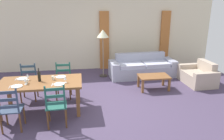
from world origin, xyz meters
TOP-DOWN VIEW (x-y plane):
  - ground_plane at (0.00, 0.00)m, footprint 9.60×9.60m
  - wall_far at (0.00, 3.30)m, footprint 9.60×0.16m
  - curtain_panel_left at (0.53, 3.16)m, footprint 0.35×0.08m
  - curtain_panel_right at (2.93, 3.16)m, footprint 0.35×0.08m
  - dining_table at (-1.33, -0.09)m, footprint 1.90×0.96m
  - dining_chair_near_left at (-1.80, -0.85)m, footprint 0.43×0.41m
  - dining_chair_near_right at (-0.92, -0.82)m, footprint 0.44×0.42m
  - dining_chair_far_left at (-1.78, 0.67)m, footprint 0.42×0.40m
  - dining_chair_far_right at (-0.88, 0.67)m, footprint 0.43×0.41m
  - dinner_plate_near_left at (-1.78, -0.34)m, footprint 0.24×0.24m
  - fork_near_left at (-1.93, -0.34)m, footprint 0.03×0.17m
  - dinner_plate_near_right at (-0.88, -0.34)m, footprint 0.24×0.24m
  - fork_near_right at (-1.03, -0.34)m, footprint 0.03×0.17m
  - dinner_plate_far_left at (-1.78, 0.16)m, footprint 0.24×0.24m
  - fork_far_left at (-1.93, 0.16)m, footprint 0.02×0.17m
  - dinner_plate_far_right at (-0.88, 0.16)m, footprint 0.24×0.24m
  - fork_far_right at (-1.03, 0.16)m, footprint 0.03×0.17m
  - wine_bottle at (-1.35, -0.06)m, footprint 0.07×0.07m
  - wine_glass_near_left at (-1.63, -0.21)m, footprint 0.06×0.06m
  - wine_glass_near_right at (-0.75, -0.24)m, footprint 0.06×0.06m
  - wine_glass_far_left at (-1.64, 0.06)m, footprint 0.06×0.06m
  - coffee_cup_primary at (-1.05, 0.01)m, footprint 0.07×0.07m
  - coffee_cup_secondary at (-1.62, -0.15)m, footprint 0.07×0.07m
  - couch at (1.73, 2.07)m, footprint 2.32×0.92m
  - coffee_table at (1.75, 0.86)m, footprint 0.90×0.56m
  - armchair_upholstered at (3.35, 1.11)m, footprint 0.84×1.19m
  - standing_lamp at (0.38, 2.26)m, footprint 0.40×0.40m

SIDE VIEW (x-z plane):
  - ground_plane at x=0.00m, z-range -0.02..0.00m
  - armchair_upholstered at x=3.35m, z-range -0.11..0.61m
  - couch at x=1.73m, z-range -0.11..0.69m
  - coffee_table at x=1.75m, z-range 0.15..0.57m
  - dining_chair_near_left at x=-1.80m, z-range 0.00..0.96m
  - dining_chair_near_right at x=-0.92m, z-range 0.00..0.96m
  - dining_chair_far_left at x=-1.78m, z-range 0.00..0.96m
  - dining_chair_far_right at x=-0.88m, z-range 0.00..0.96m
  - dining_table at x=-1.33m, z-range 0.29..1.04m
  - fork_near_left at x=-1.93m, z-range 0.75..0.76m
  - fork_near_right at x=-1.03m, z-range 0.75..0.76m
  - fork_far_left at x=-1.93m, z-range 0.75..0.76m
  - fork_far_right at x=-1.03m, z-range 0.75..0.76m
  - dinner_plate_near_left at x=-1.78m, z-range 0.75..0.77m
  - dinner_plate_near_right at x=-0.88m, z-range 0.75..0.77m
  - dinner_plate_far_left at x=-1.78m, z-range 0.75..0.77m
  - dinner_plate_far_right at x=-0.88m, z-range 0.75..0.77m
  - coffee_cup_primary at x=-1.05m, z-range 0.75..0.84m
  - coffee_cup_secondary at x=-1.62m, z-range 0.75..0.84m
  - wine_glass_near_left at x=-1.63m, z-range 0.78..0.94m
  - wine_glass_near_right at x=-0.75m, z-range 0.78..0.94m
  - wine_glass_far_left at x=-1.64m, z-range 0.78..0.94m
  - wine_bottle at x=-1.35m, z-range 0.71..1.03m
  - curtain_panel_left at x=0.53m, z-range 0.00..2.20m
  - curtain_panel_right at x=2.93m, z-range 0.00..2.20m
  - wall_far at x=0.00m, z-range 0.00..2.70m
  - standing_lamp at x=0.38m, z-range 0.59..2.23m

